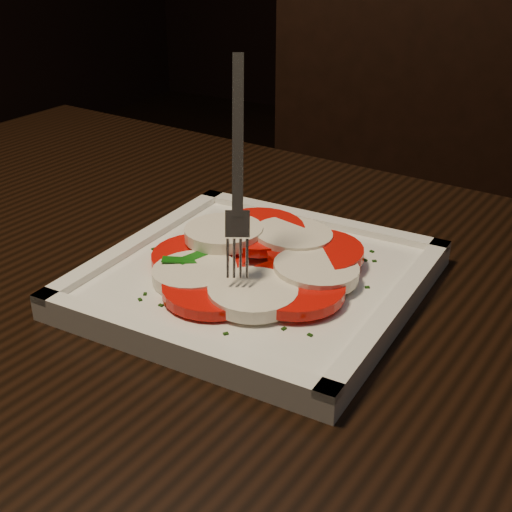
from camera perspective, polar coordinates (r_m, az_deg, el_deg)
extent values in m
cube|color=black|center=(0.50, -2.03, -10.15)|extent=(1.26, 0.89, 0.04)
cylinder|color=black|center=(1.22, -13.06, -7.56)|extent=(0.06, 0.06, 0.71)
cube|color=black|center=(1.16, 9.58, -3.67)|extent=(0.51, 0.51, 0.04)
cube|color=black|center=(1.24, 11.42, 10.77)|extent=(0.42, 0.14, 0.46)
cylinder|color=black|center=(1.19, -1.38, -17.13)|extent=(0.04, 0.04, 0.41)
cylinder|color=black|center=(1.46, 2.55, -7.64)|extent=(0.04, 0.04, 0.41)
cylinder|color=black|center=(1.45, 16.80, -9.38)|extent=(0.04, 0.04, 0.41)
cube|color=white|center=(0.56, 0.00, -2.04)|extent=(0.24, 0.24, 0.01)
cylinder|color=#E70805|center=(0.58, -4.54, -0.21)|extent=(0.08, 0.08, 0.01)
cylinder|color=white|center=(0.55, -4.93, -1.42)|extent=(0.07, 0.07, 0.01)
cylinder|color=#E70805|center=(0.53, -3.34, -2.70)|extent=(0.08, 0.08, 0.01)
cylinder|color=white|center=(0.51, -0.26, -3.08)|extent=(0.07, 0.07, 0.01)
cylinder|color=#E70805|center=(0.52, 2.95, -2.62)|extent=(0.08, 0.08, 0.01)
cylinder|color=white|center=(0.54, 4.83, -1.20)|extent=(0.07, 0.07, 0.02)
cylinder|color=#E70805|center=(0.57, 4.75, 0.24)|extent=(0.08, 0.08, 0.01)
cylinder|color=white|center=(0.59, 2.97, 1.52)|extent=(0.07, 0.07, 0.01)
cylinder|color=#E70805|center=(0.60, 0.22, 1.97)|extent=(0.08, 0.08, 0.01)
cylinder|color=white|center=(0.59, -2.60, 1.84)|extent=(0.07, 0.07, 0.01)
cube|color=#115C0F|center=(0.55, 4.20, -0.68)|extent=(0.03, 0.02, 0.00)
cube|color=#115C0F|center=(0.56, -5.80, -0.35)|extent=(0.04, 0.03, 0.00)
cube|color=#115C0F|center=(0.56, -4.93, -0.03)|extent=(0.02, 0.03, 0.00)
cube|color=#115C0F|center=(0.51, 3.64, -2.80)|extent=(0.02, 0.03, 0.00)
cube|color=#115C0F|center=(0.58, -1.71, 0.86)|extent=(0.03, 0.02, 0.00)
cube|color=#115C0F|center=(0.60, 2.82, 1.67)|extent=(0.03, 0.03, 0.00)
cube|color=black|center=(0.65, 1.51, 2.67)|extent=(0.00, 0.00, 0.00)
cube|color=black|center=(0.63, 0.96, 2.06)|extent=(0.00, 0.00, 0.00)
cube|color=black|center=(0.64, 5.46, 2.33)|extent=(0.00, 0.00, 0.00)
cube|color=black|center=(0.51, 4.89, -4.80)|extent=(0.00, 0.00, 0.00)
cube|color=black|center=(0.61, 7.04, 0.89)|extent=(0.00, 0.00, 0.00)
cube|color=black|center=(0.48, 4.34, -6.31)|extent=(0.00, 0.00, 0.00)
cube|color=black|center=(0.66, -0.27, 2.99)|extent=(0.00, 0.00, 0.00)
cube|color=black|center=(0.60, -8.20, 0.57)|extent=(0.00, 0.00, 0.00)
cube|color=black|center=(0.62, -5.14, 1.63)|extent=(0.00, 0.00, 0.00)
cube|color=black|center=(0.55, 8.90, -2.48)|extent=(0.00, 0.00, 0.00)
cube|color=black|center=(0.48, -2.43, -6.22)|extent=(0.00, 0.00, 0.00)
cube|color=black|center=(0.64, -4.50, 2.47)|extent=(0.00, 0.00, 0.00)
cube|color=black|center=(0.62, 4.63, 1.38)|extent=(0.00, 0.00, 0.00)
cube|color=black|center=(0.51, 4.29, -4.76)|extent=(0.00, 0.00, 0.00)
cube|color=black|center=(0.49, 2.25, -5.83)|extent=(0.00, 0.00, 0.00)
cube|color=black|center=(0.56, -7.94, -1.62)|extent=(0.00, 0.00, 0.00)
cube|color=black|center=(0.53, -9.26, -3.46)|extent=(0.00, 0.00, 0.00)
cube|color=black|center=(0.54, -8.87, -3.02)|extent=(0.00, 0.00, 0.00)
cube|color=black|center=(0.59, 9.45, -0.40)|extent=(0.00, 0.00, 0.00)
cube|color=black|center=(0.63, -1.14, 1.85)|extent=(0.00, 0.00, 0.00)
cube|color=black|center=(0.60, 9.26, 0.36)|extent=(0.00, 0.00, 0.00)
cube|color=black|center=(0.63, -2.87, 2.11)|extent=(0.00, 0.00, 0.00)
cube|color=black|center=(0.53, 7.07, -3.05)|extent=(0.00, 0.00, 0.00)
cube|color=black|center=(0.61, -5.08, 1.17)|extent=(0.00, 0.00, 0.00)
cube|color=black|center=(0.59, 8.72, -0.34)|extent=(0.00, 0.00, 0.00)
cube|color=black|center=(0.61, 8.21, 0.97)|extent=(0.00, 0.00, 0.00)
cube|color=black|center=(0.61, -6.23, 0.95)|extent=(0.00, 0.00, 0.00)
cube|color=black|center=(0.52, -7.62, -3.93)|extent=(0.00, 0.00, 0.00)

